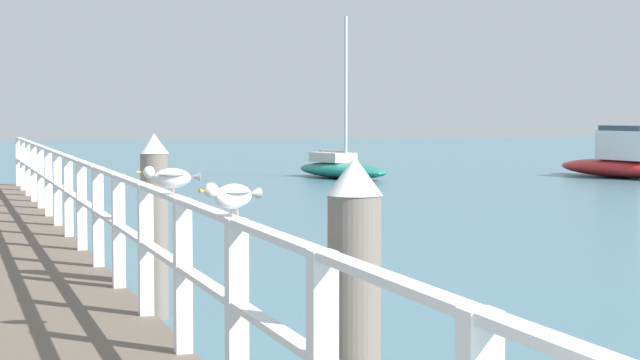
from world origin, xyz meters
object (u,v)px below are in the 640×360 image
Objects in this scene: seagull_foreground at (232,195)px; seagull_background at (171,177)px; dock_piling_near at (354,336)px; boat_0 at (622,160)px; dock_piling_far at (155,226)px; boat_4 at (341,168)px.

seagull_foreground and seagull_background have the same top height.
seagull_background is (-0.39, 3.01, 0.67)m from dock_piling_near.
seagull_foreground reaches higher than boat_0.
dock_piling_far reaches higher than seagull_foreground.
seagull_background is (-0.39, -2.98, 0.67)m from dock_piling_far.
dock_piling_near is at bearing 170.89° from seagull_foreground.
boat_4 reaches higher than dock_piling_near.
boat_4 is at bearing -25.65° from boat_0.
dock_piling_far reaches higher than seagull_background.
dock_piling_far is at bearing -33.45° from seagull_foreground.
boat_0 is (18.14, 19.76, -0.41)m from dock_piling_far.
seagull_foreground is 0.09× the size of boat_4.
boat_0 is (18.53, 24.68, -1.08)m from seagull_foreground.
dock_piling_far is at bearing 38.20° from boat_0.
seagull_foreground is (-0.39, 1.07, 0.67)m from dock_piling_near.
seagull_background reaches higher than boat_0.
boat_0 is at bearing 47.45° from dock_piling_far.
dock_piling_near is 29.86m from boat_4.
seagull_foreground is 29.00m from boat_4.
boat_0 is (18.14, 25.75, -0.41)m from dock_piling_near.
boat_0 is 8.81m from boat_4.
dock_piling_far is at bearing 90.00° from dock_piling_near.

